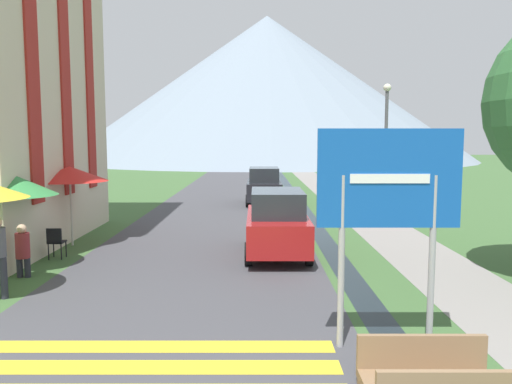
{
  "coord_description": "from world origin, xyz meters",
  "views": [
    {
      "loc": [
        -0.98,
        -3.29,
        3.2
      ],
      "look_at": [
        -0.93,
        10.0,
        1.79
      ],
      "focal_mm": 35.0,
      "sensor_mm": 36.0,
      "label": 1
    }
  ],
  "objects_px": {
    "parked_car_near": "(275,223)",
    "parked_car_far": "(262,186)",
    "footbridge": "(433,384)",
    "person_seated_near": "(21,248)",
    "cafe_umbrella_rear_red": "(68,174)",
    "cafe_chair_far_left": "(54,240)",
    "cafe_umbrella_middle_green": "(13,186)",
    "streetlamp": "(384,143)",
    "person_seated_far": "(18,237)",
    "road_sign": "(387,199)"
  },
  "relations": [
    {
      "from": "parked_car_near",
      "to": "parked_car_far",
      "type": "xyz_separation_m",
      "value": [
        -0.19,
        10.93,
        0.0
      ]
    },
    {
      "from": "footbridge",
      "to": "parked_car_near",
      "type": "relative_size",
      "value": 0.43
    },
    {
      "from": "person_seated_near",
      "to": "cafe_umbrella_rear_red",
      "type": "bearing_deg",
      "value": 92.51
    },
    {
      "from": "cafe_chair_far_left",
      "to": "cafe_umbrella_rear_red",
      "type": "xyz_separation_m",
      "value": [
        -0.2,
        1.73,
        1.66
      ]
    },
    {
      "from": "parked_car_far",
      "to": "cafe_chair_far_left",
      "type": "bearing_deg",
      "value": -116.77
    },
    {
      "from": "parked_car_near",
      "to": "cafe_umbrella_middle_green",
      "type": "height_order",
      "value": "cafe_umbrella_middle_green"
    },
    {
      "from": "cafe_umbrella_middle_green",
      "to": "cafe_umbrella_rear_red",
      "type": "xyz_separation_m",
      "value": [
        0.26,
        2.84,
        0.08
      ]
    },
    {
      "from": "parked_car_near",
      "to": "cafe_umbrella_middle_green",
      "type": "xyz_separation_m",
      "value": [
        -6.4,
        -1.58,
        1.18
      ]
    },
    {
      "from": "cafe_umbrella_rear_red",
      "to": "parked_car_near",
      "type": "bearing_deg",
      "value": -11.61
    },
    {
      "from": "person_seated_near",
      "to": "streetlamp",
      "type": "distance_m",
      "value": 12.46
    },
    {
      "from": "parked_car_near",
      "to": "cafe_umbrella_rear_red",
      "type": "relative_size",
      "value": 1.64
    },
    {
      "from": "parked_car_far",
      "to": "cafe_umbrella_rear_red",
      "type": "bearing_deg",
      "value": -121.62
    },
    {
      "from": "person_seated_far",
      "to": "person_seated_near",
      "type": "bearing_deg",
      "value": -62.32
    },
    {
      "from": "parked_car_far",
      "to": "cafe_umbrella_middle_green",
      "type": "relative_size",
      "value": 1.66
    },
    {
      "from": "parked_car_far",
      "to": "streetlamp",
      "type": "relative_size",
      "value": 0.75
    },
    {
      "from": "road_sign",
      "to": "parked_car_far",
      "type": "relative_size",
      "value": 0.87
    },
    {
      "from": "parked_car_near",
      "to": "person_seated_near",
      "type": "height_order",
      "value": "parked_car_near"
    },
    {
      "from": "parked_car_far",
      "to": "cafe_umbrella_rear_red",
      "type": "distance_m",
      "value": 11.42
    },
    {
      "from": "footbridge",
      "to": "streetlamp",
      "type": "relative_size",
      "value": 0.33
    },
    {
      "from": "cafe_umbrella_middle_green",
      "to": "person_seated_far",
      "type": "xyz_separation_m",
      "value": [
        -0.27,
        0.63,
        -1.39
      ]
    },
    {
      "from": "person_seated_far",
      "to": "streetlamp",
      "type": "xyz_separation_m",
      "value": [
        10.8,
        5.57,
        2.38
      ]
    },
    {
      "from": "road_sign",
      "to": "parked_car_far",
      "type": "bearing_deg",
      "value": 95.36
    },
    {
      "from": "road_sign",
      "to": "person_seated_near",
      "type": "bearing_deg",
      "value": 152.17
    },
    {
      "from": "parked_car_far",
      "to": "cafe_chair_far_left",
      "type": "distance_m",
      "value": 12.77
    },
    {
      "from": "parked_car_far",
      "to": "footbridge",
      "type": "bearing_deg",
      "value": -84.54
    },
    {
      "from": "cafe_chair_far_left",
      "to": "person_seated_far",
      "type": "bearing_deg",
      "value": -155.69
    },
    {
      "from": "cafe_umbrella_rear_red",
      "to": "person_seated_far",
      "type": "relative_size",
      "value": 1.9
    },
    {
      "from": "road_sign",
      "to": "cafe_umbrella_rear_red",
      "type": "height_order",
      "value": "road_sign"
    },
    {
      "from": "person_seated_far",
      "to": "cafe_umbrella_middle_green",
      "type": "bearing_deg",
      "value": -67.19
    },
    {
      "from": "person_seated_near",
      "to": "parked_car_far",
      "type": "bearing_deg",
      "value": 66.24
    },
    {
      "from": "road_sign",
      "to": "parked_car_far",
      "type": "height_order",
      "value": "road_sign"
    },
    {
      "from": "cafe_chair_far_left",
      "to": "cafe_umbrella_middle_green",
      "type": "distance_m",
      "value": 1.98
    },
    {
      "from": "parked_car_near",
      "to": "streetlamp",
      "type": "bearing_deg",
      "value": 48.15
    },
    {
      "from": "road_sign",
      "to": "parked_car_near",
      "type": "relative_size",
      "value": 0.86
    },
    {
      "from": "parked_car_near",
      "to": "cafe_chair_far_left",
      "type": "xyz_separation_m",
      "value": [
        -5.93,
        -0.47,
        -0.39
      ]
    },
    {
      "from": "cafe_umbrella_middle_green",
      "to": "parked_car_near",
      "type": "bearing_deg",
      "value": 13.89
    },
    {
      "from": "person_seated_far",
      "to": "cafe_chair_far_left",
      "type": "bearing_deg",
      "value": 33.65
    },
    {
      "from": "person_seated_near",
      "to": "streetlamp",
      "type": "relative_size",
      "value": 0.24
    },
    {
      "from": "footbridge",
      "to": "parked_car_far",
      "type": "distance_m",
      "value": 18.82
    },
    {
      "from": "cafe_chair_far_left",
      "to": "cafe_umbrella_rear_red",
      "type": "distance_m",
      "value": 2.4
    },
    {
      "from": "parked_car_near",
      "to": "person_seated_near",
      "type": "distance_m",
      "value": 6.39
    },
    {
      "from": "footbridge",
      "to": "parked_car_far",
      "type": "height_order",
      "value": "parked_car_far"
    },
    {
      "from": "person_seated_near",
      "to": "streetlamp",
      "type": "height_order",
      "value": "streetlamp"
    },
    {
      "from": "parked_car_far",
      "to": "cafe_umbrella_rear_red",
      "type": "relative_size",
      "value": 1.61
    },
    {
      "from": "parked_car_near",
      "to": "cafe_umbrella_rear_red",
      "type": "height_order",
      "value": "cafe_umbrella_rear_red"
    },
    {
      "from": "footbridge",
      "to": "person_seated_far",
      "type": "bearing_deg",
      "value": 140.37
    },
    {
      "from": "cafe_umbrella_middle_green",
      "to": "streetlamp",
      "type": "height_order",
      "value": "streetlamp"
    },
    {
      "from": "person_seated_near",
      "to": "person_seated_far",
      "type": "distance_m",
      "value": 1.46
    },
    {
      "from": "cafe_chair_far_left",
      "to": "streetlamp",
      "type": "relative_size",
      "value": 0.16
    },
    {
      "from": "parked_car_far",
      "to": "cafe_chair_far_left",
      "type": "xyz_separation_m",
      "value": [
        -5.75,
        -11.39,
        -0.39
      ]
    }
  ]
}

